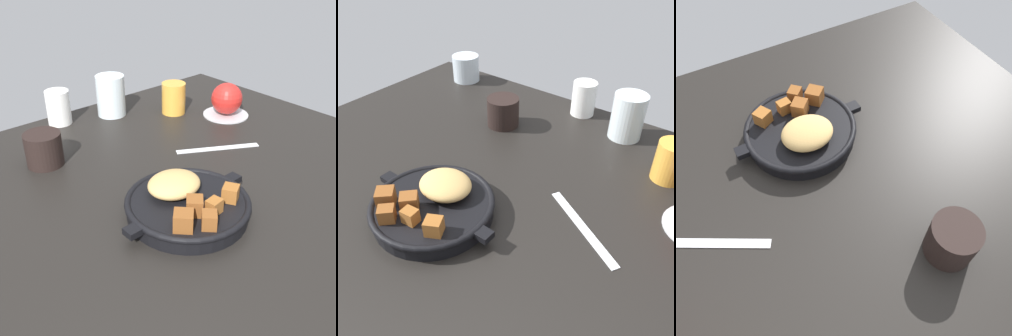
# 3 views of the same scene
# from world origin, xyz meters

# --- Properties ---
(ground_plane) EXTENTS (1.12, 0.88, 0.02)m
(ground_plane) POSITION_xyz_m (0.00, 0.00, -0.01)
(ground_plane) COLOR black
(cast_iron_skillet) EXTENTS (0.27, 0.22, 0.06)m
(cast_iron_skillet) POSITION_xyz_m (-0.04, -0.12, 0.02)
(cast_iron_skillet) COLOR black
(cast_iron_skillet) RESTS_ON ground_plane
(butter_knife) EXTENTS (0.18, 0.11, 0.00)m
(butter_knife) POSITION_xyz_m (0.19, 0.01, 0.00)
(butter_knife) COLOR silver
(butter_knife) RESTS_ON ground_plane
(coffee_mug_dark) EXTENTS (0.08, 0.08, 0.07)m
(coffee_mug_dark) POSITION_xyz_m (-0.14, 0.21, 0.04)
(coffee_mug_dark) COLOR black
(coffee_mug_dark) RESTS_ON ground_plane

